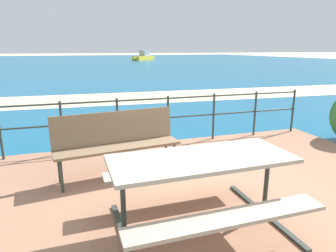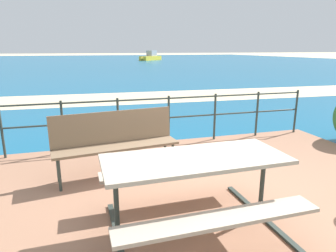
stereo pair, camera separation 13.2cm
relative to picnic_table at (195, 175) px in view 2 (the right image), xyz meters
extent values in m
plane|color=beige|center=(0.56, 0.42, -0.66)|extent=(240.00, 240.00, 0.00)
cube|color=#996B51|center=(0.56, 0.42, -0.63)|extent=(6.40, 5.20, 0.06)
cube|color=#145B84|center=(0.56, 40.42, -0.66)|extent=(90.00, 90.00, 0.01)
cube|color=beige|center=(0.56, 8.99, -0.66)|extent=(54.08, 5.22, 0.01)
cube|color=tan|center=(0.00, 0.00, 0.17)|extent=(1.85, 0.78, 0.04)
cube|color=tan|center=(0.01, -0.57, -0.16)|extent=(1.84, 0.29, 0.04)
cube|color=tan|center=(-0.01, 0.57, -0.16)|extent=(1.84, 0.29, 0.04)
cylinder|color=#2D3833|center=(-0.80, -0.01, -0.22)|extent=(0.05, 0.05, 0.77)
cube|color=#2D3833|center=(-0.80, -0.01, -0.59)|extent=(0.08, 1.40, 0.03)
cylinder|color=#2D3833|center=(0.80, 0.01, -0.22)|extent=(0.05, 0.05, 0.77)
cube|color=#2D3833|center=(0.80, 0.01, -0.59)|extent=(0.08, 1.40, 0.03)
cube|color=#7A6047|center=(-0.61, 1.53, -0.14)|extent=(1.83, 0.63, 0.04)
cube|color=#7A6047|center=(-0.63, 1.71, 0.11)|extent=(1.79, 0.30, 0.47)
cylinder|color=#2D3833|center=(-1.40, 1.28, -0.37)|extent=(0.04, 0.04, 0.46)
cylinder|color=#2D3833|center=(-1.44, 1.58, -0.37)|extent=(0.04, 0.04, 0.46)
cylinder|color=#2D3833|center=(0.22, 1.49, -0.37)|extent=(0.04, 0.04, 0.46)
cylinder|color=#2D3833|center=(0.18, 1.79, -0.37)|extent=(0.04, 0.04, 0.46)
cylinder|color=#2D3833|center=(-2.39, 2.86, -0.13)|extent=(0.04, 0.04, 0.95)
cylinder|color=#2D3833|center=(-1.41, 2.86, -0.13)|extent=(0.04, 0.04, 0.95)
cylinder|color=#2D3833|center=(-0.43, 2.86, -0.13)|extent=(0.04, 0.04, 0.95)
cylinder|color=#2D3833|center=(0.56, 2.86, -0.13)|extent=(0.04, 0.04, 0.95)
cylinder|color=#2D3833|center=(1.54, 2.86, -0.13)|extent=(0.04, 0.04, 0.95)
cylinder|color=#2D3833|center=(2.52, 2.86, -0.13)|extent=(0.04, 0.04, 0.95)
cylinder|color=#2D3833|center=(3.51, 2.86, -0.13)|extent=(0.04, 0.04, 0.95)
cylinder|color=#2D3833|center=(0.56, 2.86, 0.30)|extent=(5.90, 0.03, 0.03)
cylinder|color=#2D3833|center=(0.56, 2.86, -0.08)|extent=(5.90, 0.03, 0.03)
cube|color=yellow|center=(10.09, 46.10, -0.32)|extent=(4.33, 4.32, 0.67)
cube|color=#A5A8AD|center=(10.34, 46.35, 0.46)|extent=(1.88, 1.88, 0.88)
cone|color=yellow|center=(8.22, 44.24, -0.32)|extent=(0.78, 0.78, 0.61)
camera|label=1|loc=(-1.16, -2.55, 1.23)|focal=31.85mm
camera|label=2|loc=(-1.03, -2.59, 1.23)|focal=31.85mm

